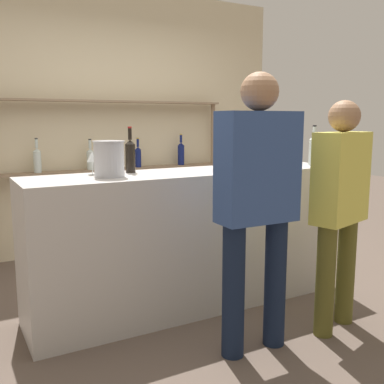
# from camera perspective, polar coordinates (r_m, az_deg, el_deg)

# --- Properties ---
(ground_plane) EXTENTS (16.00, 16.00, 0.00)m
(ground_plane) POSITION_cam_1_polar(r_m,az_deg,el_deg) (3.60, -0.00, -14.00)
(ground_plane) COLOR brown
(bar_counter) EXTENTS (2.47, 0.57, 1.04)m
(bar_counter) POSITION_cam_1_polar(r_m,az_deg,el_deg) (3.43, -0.00, -6.01)
(bar_counter) COLOR #B7B2AD
(bar_counter) RESTS_ON ground_plane
(back_wall) EXTENTS (4.07, 0.12, 2.80)m
(back_wall) POSITION_cam_1_polar(r_m,az_deg,el_deg) (5.04, -10.57, 8.84)
(back_wall) COLOR beige
(back_wall) RESTS_ON ground_plane
(back_shelf) EXTENTS (2.51, 0.18, 1.61)m
(back_shelf) POSITION_cam_1_polar(r_m,az_deg,el_deg) (4.88, -9.78, 5.28)
(back_shelf) COLOR #897056
(back_shelf) RESTS_ON ground_plane
(counter_bottle_0) EXTENTS (0.08, 0.08, 0.31)m
(counter_bottle_0) POSITION_cam_1_polar(r_m,az_deg,el_deg) (3.33, 3.36, 4.71)
(counter_bottle_0) COLOR #0F1956
(counter_bottle_0) RESTS_ON bar_counter
(counter_bottle_1) EXTENTS (0.07, 0.07, 0.31)m
(counter_bottle_1) POSITION_cam_1_polar(r_m,az_deg,el_deg) (3.94, 11.71, 5.20)
(counter_bottle_1) COLOR black
(counter_bottle_1) RESTS_ON bar_counter
(counter_bottle_2) EXTENTS (0.07, 0.07, 0.33)m
(counter_bottle_2) POSITION_cam_1_polar(r_m,az_deg,el_deg) (3.27, -7.84, 4.68)
(counter_bottle_2) COLOR black
(counter_bottle_2) RESTS_ON bar_counter
(counter_bottle_3) EXTENTS (0.08, 0.08, 0.33)m
(counter_bottle_3) POSITION_cam_1_polar(r_m,az_deg,el_deg) (3.90, 15.19, 5.25)
(counter_bottle_3) COLOR silver
(counter_bottle_3) RESTS_ON bar_counter
(wine_glass) EXTENTS (0.07, 0.07, 0.16)m
(wine_glass) POSITION_cam_1_polar(r_m,az_deg,el_deg) (3.19, -12.57, 4.29)
(wine_glass) COLOR silver
(wine_glass) RESTS_ON bar_counter
(ice_bucket) EXTENTS (0.21, 0.21, 0.24)m
(ice_bucket) POSITION_cam_1_polar(r_m,az_deg,el_deg) (3.04, -10.49, 4.16)
(ice_bucket) COLOR #B2B2B7
(ice_bucket) RESTS_ON bar_counter
(customer_right) EXTENTS (0.48, 0.31, 1.54)m
(customer_right) POSITION_cam_1_polar(r_m,az_deg,el_deg) (3.11, 18.27, -0.96)
(customer_right) COLOR brown
(customer_right) RESTS_ON ground_plane
(customer_center) EXTENTS (0.49, 0.23, 1.69)m
(customer_center) POSITION_cam_1_polar(r_m,az_deg,el_deg) (2.68, 8.25, -0.31)
(customer_center) COLOR #121C33
(customer_center) RESTS_ON ground_plane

